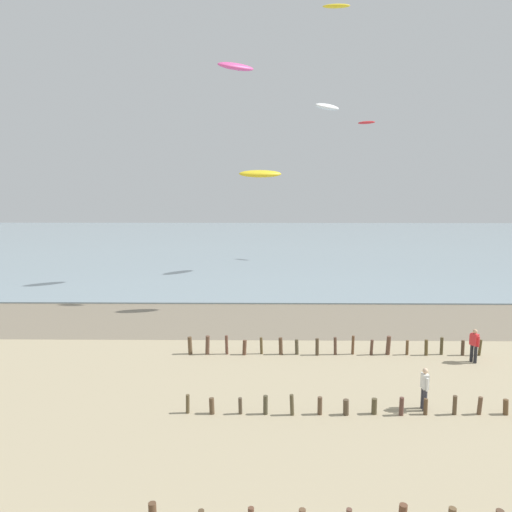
{
  "coord_description": "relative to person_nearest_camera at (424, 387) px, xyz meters",
  "views": [
    {
      "loc": [
        0.04,
        -6.83,
        8.94
      ],
      "look_at": [
        -0.19,
        12.82,
        5.96
      ],
      "focal_mm": 34.72,
      "sensor_mm": 36.0,
      "label": 1
    }
  ],
  "objects": [
    {
      "name": "kite_aloft_0",
      "position": [
        -8.6,
        24.68,
        17.48
      ],
      "size": [
        3.55,
        2.92,
        0.96
      ],
      "primitive_type": "ellipsoid",
      "rotation": [
        0.43,
        0.0,
        0.58
      ],
      "color": "#E54C99"
    },
    {
      "name": "kite_aloft_1",
      "position": [
        5.2,
        38.13,
        14.45
      ],
      "size": [
        2.06,
        1.66,
        0.43
      ],
      "primitive_type": "ellipsoid",
      "rotation": [
        0.17,
        0.0,
        5.71
      ],
      "color": "red"
    },
    {
      "name": "kite_aloft_4",
      "position": [
        -0.2,
        30.13,
        15.0
      ],
      "size": [
        3.29,
        3.28,
        0.87
      ],
      "primitive_type": "ellipsoid",
      "rotation": [
        -0.32,
        0.0,
        3.92
      ],
      "color": "white"
    },
    {
      "name": "person_nearest_camera",
      "position": [
        0.0,
        0.0,
        0.0
      ],
      "size": [
        0.24,
        0.57,
        1.71
      ],
      "color": "#383842",
      "rests_on": "ground"
    },
    {
      "name": "kite_aloft_5",
      "position": [
        -6.51,
        15.51,
        8.51
      ],
      "size": [
        3.09,
        1.67,
        0.68
      ],
      "primitive_type": "ellipsoid",
      "rotation": [
        -0.25,
        0.0,
        3.37
      ],
      "color": "yellow"
    },
    {
      "name": "sea",
      "position": [
        -6.45,
        51.81,
        -0.87
      ],
      "size": [
        160.0,
        70.0,
        0.1
      ],
      "primitive_type": "cube",
      "color": "#7F939E",
      "rests_on": "ground"
    },
    {
      "name": "groyne_mid",
      "position": [
        -1.53,
        -0.46,
        -0.57
      ],
      "size": [
        14.59,
        0.37,
        0.84
      ],
      "color": "brown",
      "rests_on": "ground"
    },
    {
      "name": "person_mid_beach",
      "position": [
        4.14,
        5.19,
        0.0
      ],
      "size": [
        0.37,
        0.51,
        1.71
      ],
      "color": "#232328",
      "rests_on": "ground"
    },
    {
      "name": "groyne_far",
      "position": [
        -3.33,
        6.23,
        -0.47
      ],
      "size": [
        15.25,
        0.35,
        1.01
      ],
      "color": "brown",
      "rests_on": "ground"
    },
    {
      "name": "wet_sand_strip",
      "position": [
        -6.45,
        12.66,
        -0.91
      ],
      "size": [
        120.0,
        8.3,
        0.01
      ],
      "primitive_type": "cube",
      "color": "#7A6D59",
      "rests_on": "ground"
    },
    {
      "name": "kite_aloft_2",
      "position": [
        -1.26,
        18.01,
        20.02
      ],
      "size": [
        1.94,
        0.8,
        0.44
      ],
      "primitive_type": "ellipsoid",
      "rotation": [
        -0.25,
        0.0,
        3.07
      ],
      "color": "yellow"
    }
  ]
}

